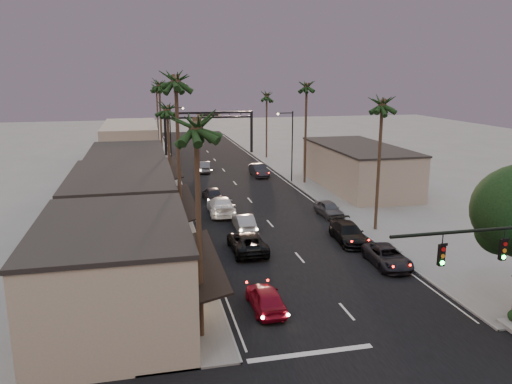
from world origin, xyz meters
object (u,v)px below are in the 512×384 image
oncoming_red (266,298)px  curbside_black (348,233)px  streetlight_left (172,132)px  palm_far (156,86)px  palm_la (196,119)px  oncoming_pickup (247,242)px  arch (209,122)px  streetlight_right (290,141)px  palm_rb (307,83)px  palm_ld (159,82)px  oncoming_silver (244,222)px  palm_lc (167,105)px  curbside_near (387,257)px  palm_lb (176,76)px  palm_rc (267,93)px  palm_ra (383,99)px

oncoming_red → curbside_black: 14.02m
streetlight_left → palm_far: 20.96m
palm_la → oncoming_pickup: 16.96m
arch → curbside_black: arch is taller
streetlight_right → palm_rb: (1.68, -1.00, 7.09)m
palm_ld → oncoming_silver: size_ratio=3.26×
palm_lc → curbside_near: 26.38m
oncoming_pickup → arch: bearing=-94.0°
palm_lb → palm_rc: palm_lb is taller
palm_la → curbside_near: 19.22m
curbside_near → palm_lc: bearing=128.4°
palm_lb → curbside_black: size_ratio=2.84×
palm_la → palm_ra: bearing=41.1°
arch → curbside_black: bearing=-84.1°
palm_la → curbside_black: size_ratio=2.46×
oncoming_red → palm_la: bearing=29.4°
streetlight_left → palm_ra: size_ratio=0.68×
streetlight_left → palm_la: (-1.68, -49.00, 6.11)m
arch → palm_ld: size_ratio=1.07×
palm_la → palm_ld: (-0.00, 46.00, 0.97)m
oncoming_pickup → oncoming_silver: oncoming_pickup is taller
palm_rb → palm_far: size_ratio=1.08×
oncoming_red → oncoming_silver: (1.81, 15.38, -0.02)m
palm_rc → oncoming_red: 55.16m
oncoming_pickup → curbside_near: (9.27, -5.12, -0.08)m
arch → curbside_near: bearing=-84.0°
oncoming_silver → curbside_black: size_ratio=0.81×
curbside_near → palm_rb: bearing=86.8°
streetlight_left → palm_ld: size_ratio=0.63×
palm_lb → palm_far: bearing=89.7°
arch → oncoming_silver: 43.65m
palm_rc → curbside_near: bearing=-93.5°
palm_lc → oncoming_red: bearing=-80.7°
palm_rb → palm_rc: palm_rb is taller
palm_la → oncoming_pickup: bearing=67.7°
arch → palm_la: size_ratio=1.15×
streetlight_right → streetlight_left: (-13.84, 13.00, 0.00)m
palm_la → palm_lc: palm_la is taller
oncoming_silver → curbside_near: 13.54m
palm_ld → palm_rc: 19.51m
palm_rb → curbside_black: (-3.60, -22.42, -11.64)m
palm_lc → palm_ra: size_ratio=0.92×
palm_far → oncoming_silver: size_ratio=3.03×
streetlight_right → palm_la: 39.68m
oncoming_silver → oncoming_pickup: bearing=82.4°
curbside_near → streetlight_left: bearing=109.5°
oncoming_red → curbside_black: bearing=-133.4°
palm_lc → curbside_black: (13.60, -14.42, -9.69)m
palm_rb → palm_rc: size_ratio=1.16×
streetlight_left → oncoming_red: size_ratio=2.07×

